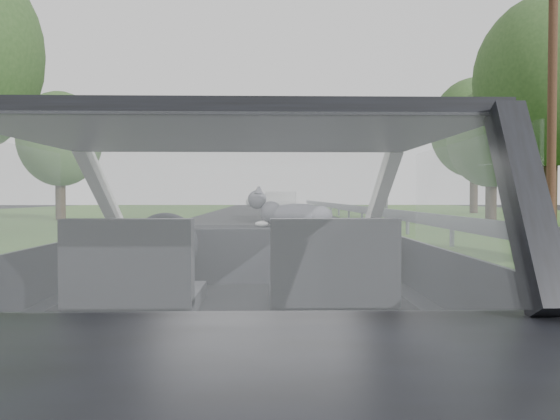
{
  "coord_description": "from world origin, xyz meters",
  "views": [
    {
      "loc": [
        0.14,
        -2.51,
        1.18
      ],
      "look_at": [
        0.21,
        0.5,
        1.1
      ],
      "focal_mm": 35.0,
      "sensor_mm": 36.0,
      "label": 1
    }
  ],
  "objects_px": {
    "highway_sign": "(387,193)",
    "utility_pole": "(552,104)",
    "subject_car": "(237,294)",
    "other_car": "(281,206)",
    "cat": "(298,214)"
  },
  "relations": [
    {
      "from": "highway_sign",
      "to": "utility_pole",
      "type": "bearing_deg",
      "value": -38.04
    },
    {
      "from": "subject_car",
      "to": "utility_pole",
      "type": "xyz_separation_m",
      "value": [
        8.14,
        12.69,
        3.04
      ]
    },
    {
      "from": "other_car",
      "to": "cat",
      "type": "bearing_deg",
      "value": -88.26
    },
    {
      "from": "subject_car",
      "to": "other_car",
      "type": "height_order",
      "value": "subject_car"
    },
    {
      "from": "cat",
      "to": "other_car",
      "type": "height_order",
      "value": "other_car"
    },
    {
      "from": "utility_pole",
      "to": "highway_sign",
      "type": "bearing_deg",
      "value": 128.04
    },
    {
      "from": "subject_car",
      "to": "utility_pole",
      "type": "bearing_deg",
      "value": 57.3
    },
    {
      "from": "subject_car",
      "to": "other_car",
      "type": "bearing_deg",
      "value": 88.09
    },
    {
      "from": "cat",
      "to": "highway_sign",
      "type": "height_order",
      "value": "highway_sign"
    },
    {
      "from": "cat",
      "to": "utility_pole",
      "type": "distance_m",
      "value": 14.64
    },
    {
      "from": "subject_car",
      "to": "highway_sign",
      "type": "distance_m",
      "value": 17.92
    },
    {
      "from": "cat",
      "to": "subject_car",
      "type": "bearing_deg",
      "value": -108.49
    },
    {
      "from": "subject_car",
      "to": "utility_pole",
      "type": "distance_m",
      "value": 15.38
    },
    {
      "from": "highway_sign",
      "to": "utility_pole",
      "type": "xyz_separation_m",
      "value": [
        3.64,
        -4.65,
        2.48
      ]
    },
    {
      "from": "cat",
      "to": "utility_pole",
      "type": "xyz_separation_m",
      "value": [
        7.83,
        12.08,
        2.68
      ]
    }
  ]
}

